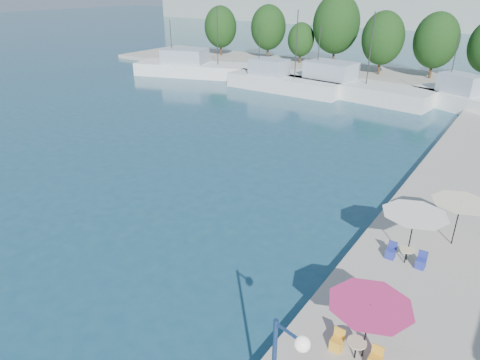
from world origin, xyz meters
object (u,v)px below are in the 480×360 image
Objects in this scene: trawler_04 at (473,103)px; umbrella_pink at (369,310)px; umbrella_cream at (460,207)px; umbrella_white at (414,219)px; trawler_02 at (281,82)px; trawler_03 at (347,87)px; trawler_01 at (201,69)px.

trawler_04 is 4.88× the size of umbrella_pink.
umbrella_pink is at bearing -96.83° from umbrella_cream.
trawler_02 is at bearing 128.97° from umbrella_white.
trawler_02 is 43.76m from umbrella_pink.
umbrella_white is at bearing -56.74° from trawler_03.
trawler_04 is at bearing 93.59° from umbrella_white.
umbrella_pink is at bearing -55.65° from trawler_02.
trawler_03 is 6.66× the size of umbrella_white.
trawler_04 is at bearing 7.98° from trawler_03.
trawler_02 is 36.94m from umbrella_cream.
trawler_01 is at bearing 144.63° from umbrella_cream.
trawler_04 is 39.21m from umbrella_pink.
umbrella_pink is 9.69m from umbrella_cream.
umbrella_white is at bearing -57.58° from trawler_01.
umbrella_white is (23.90, -29.54, 1.81)m from trawler_02.
umbrella_cream is at bearing -53.94° from trawler_01.
trawler_04 reaches higher than umbrella_pink.
umbrella_pink is 1.04× the size of umbrella_cream.
trawler_02 reaches higher than umbrella_cream.
umbrella_pink is 0.97× the size of umbrella_white.
trawler_04 reaches higher than umbrella_cream.
umbrella_cream is (25.40, -26.77, 1.66)m from trawler_02.
umbrella_white is (38.35, -31.07, 1.81)m from trawler_01.
trawler_01 and trawler_02 have the same top height.
umbrella_cream is (39.85, -28.29, 1.66)m from trawler_01.
trawler_04 is at bearing -16.70° from trawler_01.
trawler_03 is at bearing 116.59° from umbrella_white.
umbrella_cream is at bearing 61.59° from umbrella_white.
trawler_03 is 6.84× the size of umbrella_pink.
trawler_04 is 5.07× the size of umbrella_cream.
trawler_03 and trawler_04 have the same top height.
trawler_01 is at bearing 135.58° from umbrella_pink.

